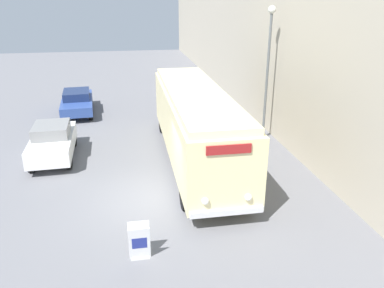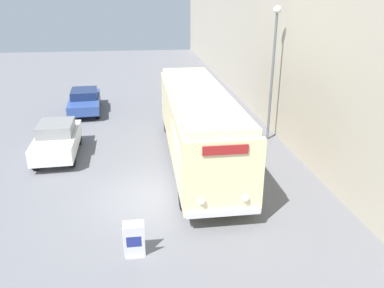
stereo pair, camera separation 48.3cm
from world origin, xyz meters
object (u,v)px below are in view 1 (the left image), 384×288
object	(u,v)px
vintage_bus	(195,121)
parked_car_mid	(77,101)
sign_board	(139,242)
streetlamp	(269,56)
parked_car_near	(53,141)

from	to	relation	value
vintage_bus	parked_car_mid	bearing A→B (deg)	125.18
parked_car_mid	vintage_bus	bearing A→B (deg)	-59.40
sign_board	parked_car_mid	bearing A→B (deg)	102.23
parked_car_mid	streetlamp	bearing A→B (deg)	-37.17
parked_car_near	parked_car_mid	size ratio (longest dim) A/B	0.86
vintage_bus	parked_car_near	xyz separation A→B (m)	(-6.14, 1.29, -0.99)
streetlamp	parked_car_near	distance (m)	10.59
vintage_bus	sign_board	world-z (taller)	vintage_bus
vintage_bus	streetlamp	xyz separation A→B (m)	(3.88, 2.08, 2.34)
streetlamp	parked_car_mid	world-z (taller)	streetlamp
parked_car_near	parked_car_mid	xyz separation A→B (m)	(0.29, 7.00, -0.06)
parked_car_near	parked_car_mid	distance (m)	7.01
sign_board	parked_car_mid	xyz separation A→B (m)	(-3.16, 14.60, 0.22)
vintage_bus	parked_car_mid	distance (m)	10.21
sign_board	streetlamp	distance (m)	11.24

